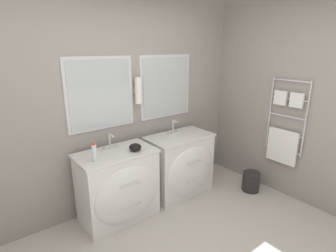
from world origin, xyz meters
name	(u,v)px	position (x,y,z in m)	size (l,w,h in m)	color
wall_back	(112,103)	(0.01, 1.75, 1.30)	(5.39, 0.17, 2.60)	gray
wall_right	(276,98)	(1.93, 0.77, 1.29)	(0.13, 3.58, 2.60)	gray
vanity_left	(119,186)	(-0.13, 1.39, 0.42)	(0.87, 0.57, 0.83)	white
vanity_right	(181,164)	(0.79, 1.39, 0.42)	(0.87, 0.57, 0.83)	white
faucet_left	(110,142)	(-0.13, 1.55, 0.91)	(0.17, 0.12, 0.18)	silver
faucet_right	(174,127)	(0.79, 1.55, 0.91)	(0.17, 0.12, 0.18)	silver
toiletry_bottle	(94,152)	(-0.41, 1.34, 0.92)	(0.05, 0.05, 0.20)	silver
amenity_bowl	(135,147)	(0.06, 1.33, 0.87)	(0.14, 0.14, 0.08)	black
waste_bin	(251,181)	(1.61, 0.82, 0.14)	(0.24, 0.24, 0.27)	#282626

